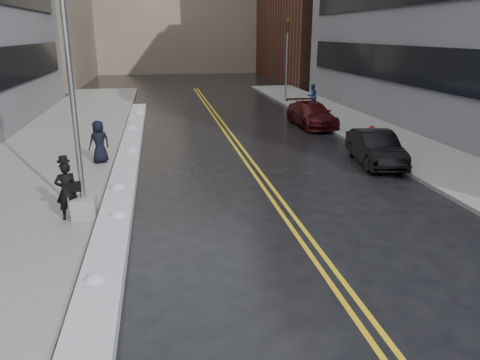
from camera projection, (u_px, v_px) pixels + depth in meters
name	position (u px, v px, depth m)	size (l,w,h in m)	color
ground	(209.00, 244.00, 11.92)	(160.00, 160.00, 0.00)	black
sidewalk_west	(53.00, 154.00, 20.36)	(5.50, 50.00, 0.15)	gray
sidewalk_east	(390.00, 141.00, 22.93)	(4.00, 50.00, 0.15)	gray
lane_line_left	(236.00, 149.00, 21.70)	(0.12, 50.00, 0.01)	gold
lane_line_right	(242.00, 148.00, 21.75)	(0.12, 50.00, 0.01)	gold
snow_ridge	(128.00, 161.00, 18.99)	(0.90, 30.00, 0.34)	silver
lamppost	(76.00, 135.00, 12.50)	(0.65, 0.65, 7.62)	gray
fire_hydrant	(371.00, 132.00, 22.62)	(0.26, 0.26, 0.73)	maroon
traffic_signal	(287.00, 57.00, 34.84)	(0.16, 0.20, 6.00)	gray
pedestrian_fedora	(67.00, 191.00, 12.87)	(0.60, 0.40, 1.66)	black
pedestrian_c	(99.00, 142.00, 18.56)	(0.83, 0.54, 1.71)	black
pedestrian_east	(312.00, 96.00, 32.53)	(0.78, 0.61, 1.61)	navy
car_black	(376.00, 148.00, 18.96)	(1.43, 4.10, 1.35)	black
car_maroon	(312.00, 114.00, 26.70)	(1.91, 4.71, 1.37)	#3A090C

